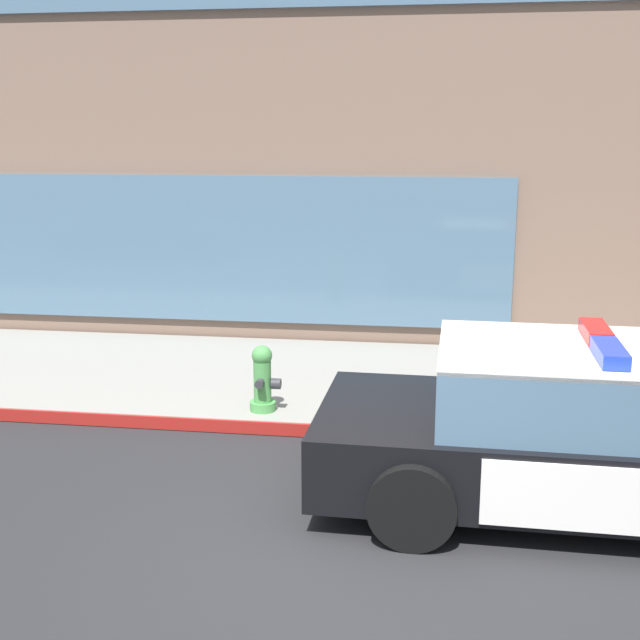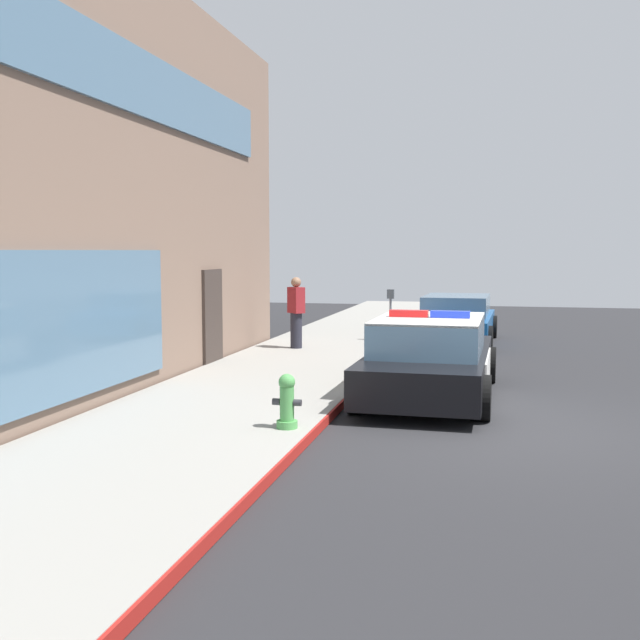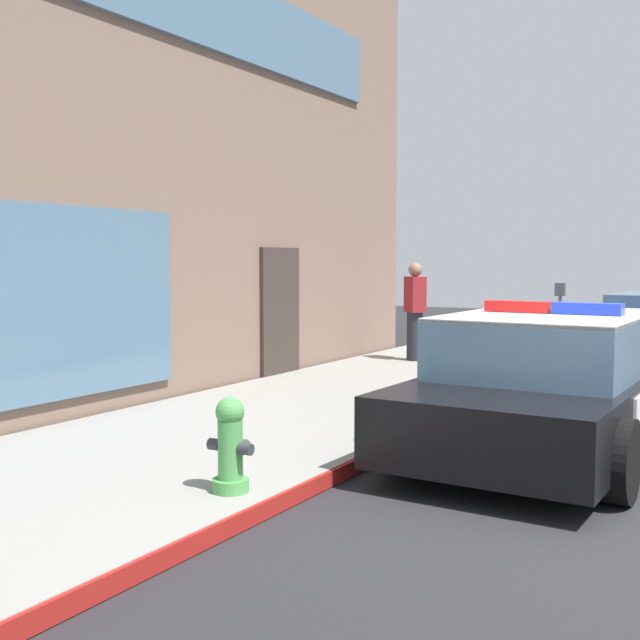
% 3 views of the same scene
% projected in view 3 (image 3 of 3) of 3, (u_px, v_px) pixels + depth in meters
% --- Properties ---
extents(sidewalk, '(48.00, 3.46, 0.15)m').
position_uv_depth(sidewalk, '(188.00, 448.00, 7.68)').
color(sidewalk, gray).
rests_on(sidewalk, ground).
extents(curb_red_paint, '(28.80, 0.04, 0.14)m').
position_uv_depth(curb_red_paint, '(344.00, 472.00, 6.79)').
color(curb_red_paint, maroon).
rests_on(curb_red_paint, ground).
extents(police_cruiser, '(5.04, 2.21, 1.49)m').
position_uv_depth(police_cruiser, '(554.00, 381.00, 7.96)').
color(police_cruiser, black).
rests_on(police_cruiser, ground).
extents(fire_hydrant, '(0.34, 0.39, 0.73)m').
position_uv_depth(fire_hydrant, '(231.00, 446.00, 5.95)').
color(fire_hydrant, '#4C994C').
rests_on(fire_hydrant, sidewalk).
extents(pedestrian_on_sidewalk, '(0.46, 0.47, 1.71)m').
position_uv_depth(pedestrian_on_sidewalk, '(415.00, 311.00, 13.73)').
color(pedestrian_on_sidewalk, '#23232D').
rests_on(pedestrian_on_sidewalk, sidewalk).
extents(parking_meter, '(0.12, 0.18, 1.34)m').
position_uv_depth(parking_meter, '(560.00, 305.00, 14.42)').
color(parking_meter, slate).
rests_on(parking_meter, sidewalk).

